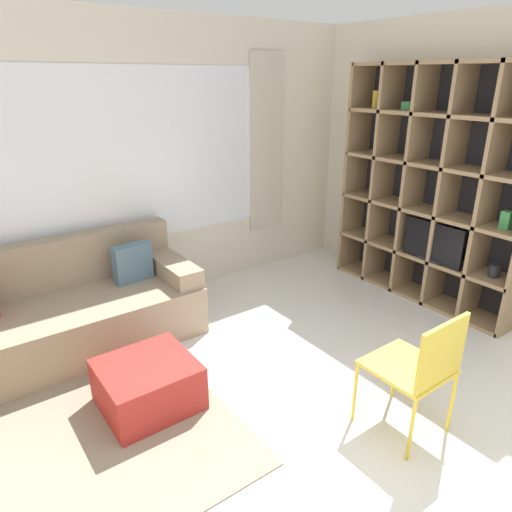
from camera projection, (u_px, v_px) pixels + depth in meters
The scene contains 7 objects.
wall_back at pixel (126, 168), 4.23m from camera, with size 6.40×0.11×2.70m.
wall_right at pixel (449, 164), 4.45m from camera, with size 0.07×4.41×2.70m, color beige.
area_rug at pixel (46, 435), 2.92m from camera, with size 2.18×2.16×0.01m, color gray.
shelving_unit at pixel (433, 188), 4.44m from camera, with size 0.37×1.96×2.28m.
couch_main at pixel (64, 314), 3.79m from camera, with size 2.15×0.91×0.87m.
ottoman at pixel (148, 385), 3.14m from camera, with size 0.62×0.58×0.34m.
folding_chair at pixel (420, 365), 2.77m from camera, with size 0.44×0.46×0.86m.
Camera 1 is at (-1.53, -0.89, 2.15)m, focal length 32.00 mm.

